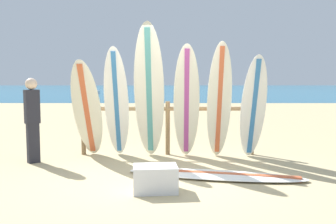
{
  "coord_description": "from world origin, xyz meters",
  "views": [
    {
      "loc": [
        0.16,
        -5.44,
        1.53
      ],
      "look_at": [
        0.15,
        2.02,
        0.85
      ],
      "focal_mm": 37.73,
      "sensor_mm": 36.0,
      "label": 1
    }
  ],
  "objects_px": {
    "surfboard_leaning_far_left": "(87,110)",
    "surfboard_leaning_center": "(187,102)",
    "surfboard_lying_on_sand": "(216,175)",
    "small_boat_offshore": "(88,91)",
    "surfboard_leaning_left": "(117,104)",
    "cooler_box": "(156,179)",
    "surfboard_leaning_center_right": "(220,101)",
    "surfboard_leaning_right": "(254,107)",
    "surfboard_leaning_center_left": "(149,92)",
    "surfboard_rack": "(168,119)",
    "beachgoer_standing": "(33,116)"
  },
  "relations": [
    {
      "from": "surfboard_rack",
      "to": "surfboard_leaning_right",
      "type": "relative_size",
      "value": 1.77
    },
    {
      "from": "small_boat_offshore",
      "to": "surfboard_leaning_left",
      "type": "bearing_deg",
      "value": -76.22
    },
    {
      "from": "surfboard_leaning_center_right",
      "to": "surfboard_leaning_right",
      "type": "relative_size",
      "value": 1.12
    },
    {
      "from": "surfboard_leaning_right",
      "to": "beachgoer_standing",
      "type": "distance_m",
      "value": 4.15
    },
    {
      "from": "surfboard_leaning_far_left",
      "to": "surfboard_leaning_center_left",
      "type": "height_order",
      "value": "surfboard_leaning_center_left"
    },
    {
      "from": "surfboard_rack",
      "to": "beachgoer_standing",
      "type": "bearing_deg",
      "value": -163.92
    },
    {
      "from": "surfboard_leaning_left",
      "to": "surfboard_leaning_center",
      "type": "relative_size",
      "value": 0.98
    },
    {
      "from": "surfboard_leaning_right",
      "to": "small_boat_offshore",
      "type": "xyz_separation_m",
      "value": [
        -10.77,
        33.2,
        -0.75
      ]
    },
    {
      "from": "surfboard_rack",
      "to": "surfboard_leaning_right",
      "type": "xyz_separation_m",
      "value": [
        1.65,
        -0.41,
        0.27
      ]
    },
    {
      "from": "surfboard_lying_on_sand",
      "to": "cooler_box",
      "type": "bearing_deg",
      "value": -141.82
    },
    {
      "from": "surfboard_rack",
      "to": "surfboard_leaning_center_right",
      "type": "distance_m",
      "value": 1.13
    },
    {
      "from": "cooler_box",
      "to": "surfboard_leaning_center_right",
      "type": "bearing_deg",
      "value": 55.54
    },
    {
      "from": "surfboard_leaning_right",
      "to": "cooler_box",
      "type": "relative_size",
      "value": 3.34
    },
    {
      "from": "surfboard_leaning_far_left",
      "to": "small_boat_offshore",
      "type": "xyz_separation_m",
      "value": [
        -7.55,
        33.14,
        -0.7
      ]
    },
    {
      "from": "surfboard_leaning_far_left",
      "to": "surfboard_leaning_center_right",
      "type": "xyz_separation_m",
      "value": [
        2.57,
        0.01,
        0.17
      ]
    },
    {
      "from": "surfboard_rack",
      "to": "cooler_box",
      "type": "xyz_separation_m",
      "value": [
        -0.17,
        -2.43,
        -0.55
      ]
    },
    {
      "from": "small_boat_offshore",
      "to": "cooler_box",
      "type": "relative_size",
      "value": 4.31
    },
    {
      "from": "surfboard_lying_on_sand",
      "to": "beachgoer_standing",
      "type": "relative_size",
      "value": 1.84
    },
    {
      "from": "surfboard_rack",
      "to": "surfboard_leaning_left",
      "type": "distance_m",
      "value": 1.11
    },
    {
      "from": "surfboard_leaning_far_left",
      "to": "surfboard_lying_on_sand",
      "type": "distance_m",
      "value": 2.84
    },
    {
      "from": "surfboard_leaning_center_left",
      "to": "cooler_box",
      "type": "xyz_separation_m",
      "value": [
        0.19,
        -2.01,
        -1.11
      ]
    },
    {
      "from": "surfboard_lying_on_sand",
      "to": "small_boat_offshore",
      "type": "bearing_deg",
      "value": 105.97
    },
    {
      "from": "surfboard_lying_on_sand",
      "to": "beachgoer_standing",
      "type": "xyz_separation_m",
      "value": [
        -3.24,
        0.99,
        0.83
      ]
    },
    {
      "from": "surfboard_rack",
      "to": "cooler_box",
      "type": "distance_m",
      "value": 2.5
    },
    {
      "from": "surfboard_leaning_center_left",
      "to": "small_boat_offshore",
      "type": "relative_size",
      "value": 1.0
    },
    {
      "from": "surfboard_leaning_left",
      "to": "surfboard_leaning_center",
      "type": "xyz_separation_m",
      "value": [
        1.35,
        0.0,
        0.03
      ]
    },
    {
      "from": "surfboard_leaning_center",
      "to": "surfboard_leaning_center_right",
      "type": "bearing_deg",
      "value": 1.04
    },
    {
      "from": "surfboard_leaning_center_left",
      "to": "surfboard_lying_on_sand",
      "type": "relative_size",
      "value": 0.9
    },
    {
      "from": "surfboard_leaning_center_left",
      "to": "surfboard_leaning_far_left",
      "type": "bearing_deg",
      "value": 176.93
    },
    {
      "from": "surfboard_leaning_left",
      "to": "small_boat_offshore",
      "type": "xyz_separation_m",
      "value": [
        -8.13,
        33.15,
        -0.82
      ]
    },
    {
      "from": "surfboard_rack",
      "to": "surfboard_leaning_center_left",
      "type": "xyz_separation_m",
      "value": [
        -0.35,
        -0.42,
        0.56
      ]
    },
    {
      "from": "surfboard_leaning_center",
      "to": "beachgoer_standing",
      "type": "xyz_separation_m",
      "value": [
        -2.85,
        -0.36,
        -0.24
      ]
    },
    {
      "from": "surfboard_leaning_far_left",
      "to": "surfboard_leaning_center",
      "type": "relative_size",
      "value": 0.87
    },
    {
      "from": "surfboard_leaning_center_right",
      "to": "small_boat_offshore",
      "type": "distance_m",
      "value": 34.66
    },
    {
      "from": "surfboard_rack",
      "to": "surfboard_leaning_far_left",
      "type": "bearing_deg",
      "value": -167.28
    },
    {
      "from": "surfboard_rack",
      "to": "surfboard_lying_on_sand",
      "type": "height_order",
      "value": "surfboard_rack"
    },
    {
      "from": "surfboard_leaning_left",
      "to": "cooler_box",
      "type": "relative_size",
      "value": 3.58
    },
    {
      "from": "surfboard_leaning_left",
      "to": "surfboard_lying_on_sand",
      "type": "distance_m",
      "value": 2.44
    },
    {
      "from": "surfboard_leaning_left",
      "to": "surfboard_leaning_center_right",
      "type": "relative_size",
      "value": 0.95
    },
    {
      "from": "surfboard_leaning_far_left",
      "to": "surfboard_leaning_left",
      "type": "relative_size",
      "value": 0.89
    },
    {
      "from": "surfboard_leaning_right",
      "to": "surfboard_leaning_center_left",
      "type": "bearing_deg",
      "value": -179.74
    },
    {
      "from": "beachgoer_standing",
      "to": "surfboard_rack",
      "type": "bearing_deg",
      "value": 16.08
    },
    {
      "from": "surfboard_rack",
      "to": "surfboard_leaning_center_right",
      "type": "height_order",
      "value": "surfboard_leaning_center_right"
    },
    {
      "from": "surfboard_leaning_left",
      "to": "surfboard_rack",
      "type": "bearing_deg",
      "value": 19.93
    },
    {
      "from": "surfboard_leaning_center_left",
      "to": "surfboard_lying_on_sand",
      "type": "xyz_separation_m",
      "value": [
        1.11,
        -1.29,
        -1.26
      ]
    },
    {
      "from": "surfboard_leaning_far_left",
      "to": "surfboard_leaning_center",
      "type": "xyz_separation_m",
      "value": [
        1.93,
        -0.0,
        0.14
      ]
    },
    {
      "from": "surfboard_leaning_center",
      "to": "surfboard_leaning_center_right",
      "type": "distance_m",
      "value": 0.64
    },
    {
      "from": "surfboard_leaning_center",
      "to": "small_boat_offshore",
      "type": "bearing_deg",
      "value": 105.96
    },
    {
      "from": "surfboard_leaning_left",
      "to": "surfboard_leaning_right",
      "type": "xyz_separation_m",
      "value": [
        2.64,
        -0.05,
        -0.07
      ]
    },
    {
      "from": "surfboard_leaning_left",
      "to": "surfboard_lying_on_sand",
      "type": "bearing_deg",
      "value": -37.67
    }
  ]
}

